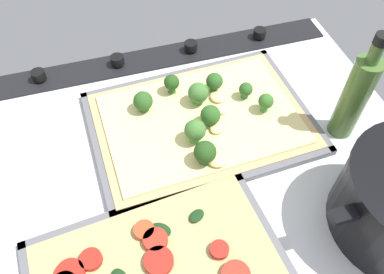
{
  "coord_description": "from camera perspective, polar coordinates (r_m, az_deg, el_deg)",
  "views": [
    {
      "loc": [
        10.88,
        35.71,
        55.69
      ],
      "look_at": [
        -0.38,
        -2.2,
        5.16
      ],
      "focal_mm": 36.24,
      "sensor_mm": 36.0,
      "label": 1
    }
  ],
  "objects": [
    {
      "name": "oil_bottle",
      "position": [
        0.71,
        22.95,
        5.41
      ],
      "size": [
        4.51,
        4.51,
        21.35
      ],
      "color": "#476B2D",
      "rests_on": "ground_plane"
    },
    {
      "name": "baking_tray_back",
      "position": [
        0.59,
        -4.85,
        -19.46
      ],
      "size": [
        38.12,
        26.95,
        1.3
      ],
      "color": "slate",
      "rests_on": "ground_plane"
    },
    {
      "name": "broccoli_pizza",
      "position": [
        0.71,
        1.36,
        2.78
      ],
      "size": [
        38.9,
        28.0,
        5.98
      ],
      "color": "tan",
      "rests_on": "baking_tray_front"
    },
    {
      "name": "ground_plane",
      "position": [
        0.68,
        0.23,
        -4.92
      ],
      "size": [
        80.57,
        64.93,
        3.0
      ],
      "primitive_type": "cube",
      "color": "silver"
    },
    {
      "name": "stove_control_panel",
      "position": [
        0.86,
        -5.45,
        11.63
      ],
      "size": [
        77.34,
        7.0,
        2.6
      ],
      "color": "black",
      "rests_on": "ground_plane"
    },
    {
      "name": "veggie_pizza_back",
      "position": [
        0.58,
        -5.35,
        -19.03
      ],
      "size": [
        35.5,
        24.33,
        1.9
      ],
      "color": "tan",
      "rests_on": "baking_tray_back"
    },
    {
      "name": "baking_tray_front",
      "position": [
        0.72,
        1.34,
        2.01
      ],
      "size": [
        41.41,
        30.51,
        1.3
      ],
      "color": "slate",
      "rests_on": "ground_plane"
    }
  ]
}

